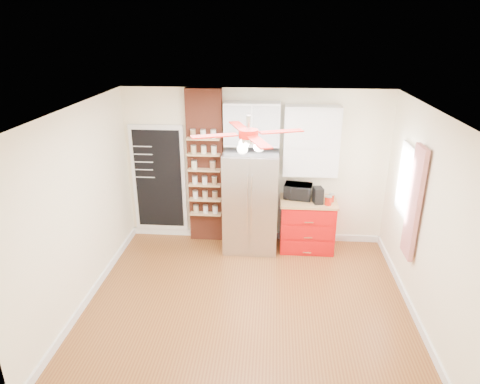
# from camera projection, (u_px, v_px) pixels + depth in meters

# --- Properties ---
(floor) EXTENTS (4.50, 4.50, 0.00)m
(floor) POSITION_uv_depth(u_px,v_px,m) (247.00, 303.00, 6.01)
(floor) COLOR brown
(floor) RESTS_ON ground
(ceiling) EXTENTS (4.50, 4.50, 0.00)m
(ceiling) POSITION_uv_depth(u_px,v_px,m) (249.00, 111.00, 5.02)
(ceiling) COLOR white
(ceiling) RESTS_ON wall_back
(wall_back) EXTENTS (4.50, 0.02, 2.70)m
(wall_back) POSITION_uv_depth(u_px,v_px,m) (255.00, 167.00, 7.37)
(wall_back) COLOR #FFF2CD
(wall_back) RESTS_ON floor
(wall_front) EXTENTS (4.50, 0.02, 2.70)m
(wall_front) POSITION_uv_depth(u_px,v_px,m) (233.00, 312.00, 3.66)
(wall_front) COLOR #FFF2CD
(wall_front) RESTS_ON floor
(wall_left) EXTENTS (0.02, 4.00, 2.70)m
(wall_left) POSITION_uv_depth(u_px,v_px,m) (79.00, 210.00, 5.68)
(wall_left) COLOR #FFF2CD
(wall_left) RESTS_ON floor
(wall_right) EXTENTS (0.02, 4.00, 2.70)m
(wall_right) POSITION_uv_depth(u_px,v_px,m) (427.00, 221.00, 5.35)
(wall_right) COLOR #FFF2CD
(wall_right) RESTS_ON floor
(chalkboard) EXTENTS (0.95, 0.05, 1.95)m
(chalkboard) POSITION_uv_depth(u_px,v_px,m) (159.00, 179.00, 7.56)
(chalkboard) COLOR white
(chalkboard) RESTS_ON wall_back
(brick_pillar) EXTENTS (0.60, 0.16, 2.70)m
(brick_pillar) POSITION_uv_depth(u_px,v_px,m) (206.00, 168.00, 7.36)
(brick_pillar) COLOR brown
(brick_pillar) RESTS_ON floor
(fridge) EXTENTS (0.90, 0.70, 1.75)m
(fridge) POSITION_uv_depth(u_px,v_px,m) (251.00, 201.00, 7.21)
(fridge) COLOR #A2A2A6
(fridge) RESTS_ON floor
(upper_glass_cabinet) EXTENTS (0.90, 0.35, 0.70)m
(upper_glass_cabinet) POSITION_uv_depth(u_px,v_px,m) (252.00, 124.00, 6.92)
(upper_glass_cabinet) COLOR white
(upper_glass_cabinet) RESTS_ON wall_back
(red_cabinet) EXTENTS (0.94, 0.64, 0.90)m
(red_cabinet) POSITION_uv_depth(u_px,v_px,m) (307.00, 224.00, 7.34)
(red_cabinet) COLOR #BD0A0A
(red_cabinet) RESTS_ON floor
(upper_shelf_unit) EXTENTS (0.90, 0.30, 1.15)m
(upper_shelf_unit) POSITION_uv_depth(u_px,v_px,m) (311.00, 141.00, 6.97)
(upper_shelf_unit) COLOR white
(upper_shelf_unit) RESTS_ON wall_back
(window) EXTENTS (0.04, 0.75, 1.05)m
(window) POSITION_uv_depth(u_px,v_px,m) (407.00, 182.00, 6.11)
(window) COLOR white
(window) RESTS_ON wall_right
(curtain) EXTENTS (0.06, 0.40, 1.55)m
(curtain) POSITION_uv_depth(u_px,v_px,m) (414.00, 203.00, 5.64)
(curtain) COLOR red
(curtain) RESTS_ON wall_right
(ceiling_fan) EXTENTS (1.40, 1.40, 0.44)m
(ceiling_fan) POSITION_uv_depth(u_px,v_px,m) (248.00, 134.00, 5.12)
(ceiling_fan) COLOR silver
(ceiling_fan) RESTS_ON ceiling
(toaster_oven) EXTENTS (0.50, 0.39, 0.25)m
(toaster_oven) POSITION_uv_depth(u_px,v_px,m) (298.00, 191.00, 7.21)
(toaster_oven) COLOR black
(toaster_oven) RESTS_ON red_cabinet
(coffee_maker) EXTENTS (0.18, 0.22, 0.27)m
(coffee_maker) POSITION_uv_depth(u_px,v_px,m) (318.00, 195.00, 7.01)
(coffee_maker) COLOR black
(coffee_maker) RESTS_ON red_cabinet
(canister_left) EXTENTS (0.14, 0.14, 0.14)m
(canister_left) POSITION_uv_depth(u_px,v_px,m) (328.00, 201.00, 6.96)
(canister_left) COLOR #B31809
(canister_left) RESTS_ON red_cabinet
(canister_right) EXTENTS (0.10, 0.10, 0.12)m
(canister_right) POSITION_uv_depth(u_px,v_px,m) (331.00, 198.00, 7.10)
(canister_right) COLOR #B41A0A
(canister_right) RESTS_ON red_cabinet
(pantry_jar_oats) EXTENTS (0.12, 0.12, 0.14)m
(pantry_jar_oats) POSITION_uv_depth(u_px,v_px,m) (194.00, 165.00, 7.21)
(pantry_jar_oats) COLOR beige
(pantry_jar_oats) RESTS_ON brick_pillar
(pantry_jar_beans) EXTENTS (0.13, 0.13, 0.13)m
(pantry_jar_beans) POSITION_uv_depth(u_px,v_px,m) (213.00, 165.00, 7.19)
(pantry_jar_beans) COLOR #976E4D
(pantry_jar_beans) RESTS_ON brick_pillar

